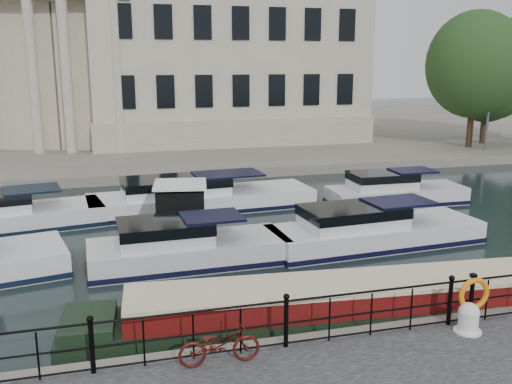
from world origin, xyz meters
The scene contains 11 objects.
ground_plane centered at (0.00, 0.00, 0.00)m, with size 160.00×160.00×0.00m, color black.
far_bank centered at (0.00, 39.00, 0.28)m, with size 120.00×42.00×0.55m, color #6B665B.
railing centered at (0.00, -2.25, 1.20)m, with size 24.14×0.14×1.22m.
civic_building centered at (-1.00, 34.71, 7.04)m, with size 53.55×31.84×16.85m.
bicycle centered at (-1.53, -2.59, 0.99)m, with size 0.58×1.67×0.88m, color #470E0C.
mooring_bollard centered at (4.21, -2.70, 0.88)m, with size 0.62×0.62×0.70m.
life_ring_post centered at (4.42, -2.52, 1.36)m, with size 0.79×0.20×1.29m.
narrowboat centered at (2.68, -0.70, 0.37)m, with size 15.18×3.24×1.55m.
harbour_hut centered at (-0.82, 7.95, 0.95)m, with size 2.98×2.62×2.16m.
cabin_cruisers centered at (-1.01, 8.14, 0.37)m, with size 26.78×10.84×1.99m.
trees centered at (24.91, 22.73, 5.91)m, with size 12.69×7.89×9.77m.
Camera 1 is at (-3.60, -12.91, 6.57)m, focal length 40.00 mm.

